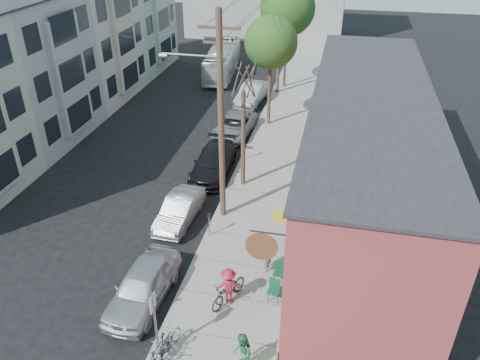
% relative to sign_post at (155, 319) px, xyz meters
% --- Properties ---
extents(ground, '(120.00, 120.00, 0.00)m').
position_rel_sign_post_xyz_m(ground, '(-2.35, 5.14, -1.83)').
color(ground, black).
extents(sidewalk, '(4.50, 58.00, 0.15)m').
position_rel_sign_post_xyz_m(sidewalk, '(1.90, 16.14, -1.76)').
color(sidewalk, gray).
rests_on(sidewalk, ground).
extents(cafe_building, '(6.60, 20.20, 6.61)m').
position_rel_sign_post_xyz_m(cafe_building, '(6.64, 10.13, 1.47)').
color(cafe_building, '#973839').
rests_on(cafe_building, ground).
extents(apartment_row, '(6.30, 32.00, 9.00)m').
position_rel_sign_post_xyz_m(apartment_row, '(-14.20, 19.14, 2.67)').
color(apartment_row, '#A4B397').
rests_on(apartment_row, ground).
extents(sign_post, '(0.07, 0.45, 2.80)m').
position_rel_sign_post_xyz_m(sign_post, '(0.00, 0.00, 0.00)').
color(sign_post, slate).
rests_on(sign_post, sidewalk).
extents(parking_meter_near, '(0.14, 0.14, 1.24)m').
position_rel_sign_post_xyz_m(parking_meter_near, '(-0.10, 6.88, -0.85)').
color(parking_meter_near, slate).
rests_on(parking_meter_near, sidewalk).
extents(parking_meter_far, '(0.14, 0.14, 1.24)m').
position_rel_sign_post_xyz_m(parking_meter_far, '(-0.10, 14.67, -0.85)').
color(parking_meter_far, slate).
rests_on(parking_meter_far, sidewalk).
extents(utility_pole_near, '(3.57, 0.28, 10.00)m').
position_rel_sign_post_xyz_m(utility_pole_near, '(0.04, 8.71, 3.58)').
color(utility_pole_near, '#503A28').
rests_on(utility_pole_near, sidewalk).
extents(utility_pole_far, '(1.80, 0.28, 10.00)m').
position_rel_sign_post_xyz_m(utility_pole_far, '(0.10, 27.02, 3.51)').
color(utility_pole_far, '#503A28').
rests_on(utility_pole_far, sidewalk).
extents(tree_bare, '(0.24, 0.24, 5.45)m').
position_rel_sign_post_xyz_m(tree_bare, '(0.45, 11.86, 1.04)').
color(tree_bare, '#44392C').
rests_on(tree_bare, sidewalk).
extents(tree_leafy_mid, '(3.51, 3.51, 7.50)m').
position_rel_sign_post_xyz_m(tree_leafy_mid, '(0.45, 20.46, 4.04)').
color(tree_leafy_mid, '#44392C').
rests_on(tree_leafy_mid, sidewalk).
extents(tree_leafy_far, '(4.39, 4.39, 8.59)m').
position_rel_sign_post_xyz_m(tree_leafy_far, '(0.45, 28.58, 4.70)').
color(tree_leafy_far, '#44392C').
rests_on(tree_leafy_far, sidewalk).
extents(patio_chair_a, '(0.54, 0.54, 0.88)m').
position_rel_sign_post_xyz_m(patio_chair_a, '(3.56, 4.51, -1.24)').
color(patio_chair_a, '#13452C').
rests_on(patio_chair_a, sidewalk).
extents(patio_chair_b, '(0.60, 0.60, 0.88)m').
position_rel_sign_post_xyz_m(patio_chair_b, '(3.50, 3.42, -1.24)').
color(patio_chair_b, '#13452C').
rests_on(patio_chair_b, sidewalk).
extents(patron_grey, '(0.43, 0.63, 1.67)m').
position_rel_sign_post_xyz_m(patron_grey, '(2.92, 5.07, -0.85)').
color(patron_grey, slate).
rests_on(patron_grey, sidewalk).
extents(patron_green, '(0.78, 0.91, 1.60)m').
position_rel_sign_post_xyz_m(patron_green, '(2.98, -0.03, -0.88)').
color(patron_green, '#2F7545').
rests_on(patron_green, sidewalk).
extents(cyclist, '(1.12, 0.80, 1.58)m').
position_rel_sign_post_xyz_m(cyclist, '(1.79, 2.95, -0.89)').
color(cyclist, maroon).
rests_on(cyclist, sidewalk).
extents(cyclist_bike, '(1.48, 2.12, 1.06)m').
position_rel_sign_post_xyz_m(cyclist_bike, '(1.79, 2.95, -1.15)').
color(cyclist_bike, black).
rests_on(cyclist_bike, sidewalk).
extents(parked_bike_a, '(0.75, 1.86, 1.09)m').
position_rel_sign_post_xyz_m(parked_bike_a, '(0.21, -0.39, -1.14)').
color(parked_bike_a, black).
rests_on(parked_bike_a, sidewalk).
extents(parked_bike_b, '(0.96, 1.78, 0.89)m').
position_rel_sign_post_xyz_m(parked_bike_b, '(0.30, 0.10, -1.24)').
color(parked_bike_b, gray).
rests_on(parked_bike_b, sidewalk).
extents(car_0, '(2.01, 4.57, 1.53)m').
position_rel_sign_post_xyz_m(car_0, '(-1.55, 2.41, -1.07)').
color(car_0, '#B0B4B8').
rests_on(car_0, ground).
extents(car_1, '(1.59, 4.04, 1.31)m').
position_rel_sign_post_xyz_m(car_1, '(-1.90, 7.90, -1.18)').
color(car_1, '#AFB1B7').
rests_on(car_1, ground).
extents(car_2, '(2.19, 5.07, 1.45)m').
position_rel_sign_post_xyz_m(car_2, '(-1.55, 12.89, -1.11)').
color(car_2, black).
rests_on(car_2, ground).
extents(car_3, '(2.59, 4.98, 1.34)m').
position_rel_sign_post_xyz_m(car_3, '(-1.55, 18.31, -1.16)').
color(car_3, '#929599').
rests_on(car_3, ground).
extents(car_4, '(2.09, 4.81, 1.54)m').
position_rel_sign_post_xyz_m(car_4, '(-1.55, 24.52, -1.06)').
color(car_4, '#9DA1A4').
rests_on(car_4, ground).
extents(bus, '(3.05, 9.45, 2.59)m').
position_rel_sign_post_xyz_m(bus, '(-5.61, 30.95, -0.54)').
color(bus, white).
rests_on(bus, ground).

